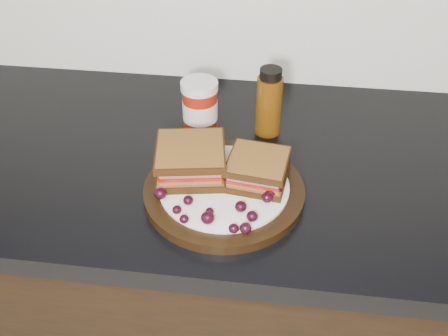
% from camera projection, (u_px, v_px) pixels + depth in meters
% --- Properties ---
extents(base_cabinets, '(3.96, 0.58, 0.86)m').
position_uv_depth(base_cabinets, '(152.00, 295.00, 1.28)').
color(base_cabinets, black).
rests_on(base_cabinets, ground_plane).
extents(countertop, '(3.98, 0.60, 0.04)m').
position_uv_depth(countertop, '(132.00, 156.00, 0.99)').
color(countertop, black).
rests_on(countertop, base_cabinets).
extents(plate, '(0.28, 0.28, 0.02)m').
position_uv_depth(plate, '(224.00, 191.00, 0.87)').
color(plate, black).
rests_on(plate, countertop).
extents(sandwich_left, '(0.14, 0.14, 0.05)m').
position_uv_depth(sandwich_left, '(191.00, 160.00, 0.87)').
color(sandwich_left, brown).
rests_on(sandwich_left, plate).
extents(sandwich_right, '(0.11, 0.11, 0.05)m').
position_uv_depth(sandwich_right, '(258.00, 169.00, 0.86)').
color(sandwich_right, brown).
rests_on(sandwich_right, plate).
extents(grape_0, '(0.02, 0.02, 0.02)m').
position_uv_depth(grape_0, '(160.00, 193.00, 0.83)').
color(grape_0, black).
rests_on(grape_0, plate).
extents(grape_1, '(0.02, 0.02, 0.02)m').
position_uv_depth(grape_1, '(188.00, 200.00, 0.82)').
color(grape_1, black).
rests_on(grape_1, plate).
extents(grape_2, '(0.02, 0.02, 0.01)m').
position_uv_depth(grape_2, '(177.00, 210.00, 0.80)').
color(grape_2, black).
rests_on(grape_2, plate).
extents(grape_3, '(0.02, 0.02, 0.01)m').
position_uv_depth(grape_3, '(184.00, 219.00, 0.78)').
color(grape_3, black).
rests_on(grape_3, plate).
extents(grape_4, '(0.02, 0.02, 0.02)m').
position_uv_depth(grape_4, '(208.00, 218.00, 0.78)').
color(grape_4, black).
rests_on(grape_4, plate).
extents(grape_5, '(0.01, 0.01, 0.01)m').
position_uv_depth(grape_5, '(209.00, 212.00, 0.80)').
color(grape_5, black).
rests_on(grape_5, plate).
extents(grape_6, '(0.02, 0.02, 0.02)m').
position_uv_depth(grape_6, '(234.00, 228.00, 0.77)').
color(grape_6, black).
rests_on(grape_6, plate).
extents(grape_7, '(0.02, 0.02, 0.02)m').
position_uv_depth(grape_7, '(245.00, 228.00, 0.77)').
color(grape_7, black).
rests_on(grape_7, plate).
extents(grape_8, '(0.02, 0.02, 0.02)m').
position_uv_depth(grape_8, '(252.00, 216.00, 0.79)').
color(grape_8, black).
rests_on(grape_8, plate).
extents(grape_9, '(0.02, 0.02, 0.02)m').
position_uv_depth(grape_9, '(241.00, 207.00, 0.80)').
color(grape_9, black).
rests_on(grape_9, plate).
extents(grape_10, '(0.02, 0.02, 0.02)m').
position_uv_depth(grape_10, '(267.00, 197.00, 0.82)').
color(grape_10, black).
rests_on(grape_10, plate).
extents(grape_11, '(0.02, 0.02, 0.02)m').
position_uv_depth(grape_11, '(270.00, 194.00, 0.83)').
color(grape_11, black).
rests_on(grape_11, plate).
extents(grape_12, '(0.02, 0.02, 0.02)m').
position_uv_depth(grape_12, '(277.00, 191.00, 0.83)').
color(grape_12, black).
rests_on(grape_12, plate).
extents(grape_13, '(0.02, 0.02, 0.02)m').
position_uv_depth(grape_13, '(271.00, 178.00, 0.86)').
color(grape_13, black).
rests_on(grape_13, plate).
extents(grape_14, '(0.02, 0.02, 0.02)m').
position_uv_depth(grape_14, '(262.00, 173.00, 0.87)').
color(grape_14, black).
rests_on(grape_14, plate).
extents(grape_15, '(0.02, 0.02, 0.02)m').
position_uv_depth(grape_15, '(250.00, 170.00, 0.88)').
color(grape_15, black).
rests_on(grape_15, plate).
extents(grape_16, '(0.02, 0.02, 0.01)m').
position_uv_depth(grape_16, '(193.00, 161.00, 0.90)').
color(grape_16, black).
rests_on(grape_16, plate).
extents(grape_17, '(0.02, 0.02, 0.02)m').
position_uv_depth(grape_17, '(191.00, 168.00, 0.88)').
color(grape_17, black).
rests_on(grape_17, plate).
extents(grape_18, '(0.02, 0.02, 0.02)m').
position_uv_depth(grape_18, '(174.00, 170.00, 0.88)').
color(grape_18, black).
rests_on(grape_18, plate).
extents(grape_19, '(0.02, 0.02, 0.02)m').
position_uv_depth(grape_19, '(178.00, 176.00, 0.87)').
color(grape_19, black).
rests_on(grape_19, plate).
extents(grape_20, '(0.02, 0.02, 0.01)m').
position_uv_depth(grape_20, '(183.00, 188.00, 0.84)').
color(grape_20, black).
rests_on(grape_20, plate).
extents(grape_21, '(0.02, 0.02, 0.01)m').
position_uv_depth(grape_21, '(206.00, 170.00, 0.88)').
color(grape_21, black).
rests_on(grape_21, plate).
extents(grape_22, '(0.01, 0.01, 0.01)m').
position_uv_depth(grape_22, '(186.00, 176.00, 0.87)').
color(grape_22, black).
rests_on(grape_22, plate).
extents(grape_23, '(0.02, 0.02, 0.02)m').
position_uv_depth(grape_23, '(169.00, 171.00, 0.87)').
color(grape_23, black).
rests_on(grape_23, plate).
extents(condiment_jar, '(0.09, 0.09, 0.11)m').
position_uv_depth(condiment_jar, '(200.00, 106.00, 1.00)').
color(condiment_jar, '#99180B').
rests_on(condiment_jar, countertop).
extents(oil_bottle, '(0.06, 0.06, 0.14)m').
position_uv_depth(oil_bottle, '(269.00, 102.00, 0.98)').
color(oil_bottle, '#522D08').
rests_on(oil_bottle, countertop).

